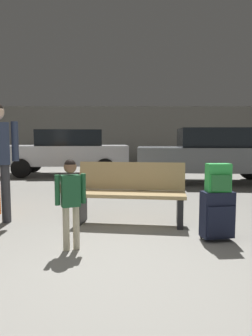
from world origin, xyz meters
The scene contains 8 objects.
ground_plane centered at (0.00, 4.00, -0.05)m, with size 18.00×18.00×0.10m, color gray.
garage_back_wall centered at (0.00, 12.86, 1.40)m, with size 18.00×0.12×2.80m, color slate.
bench centered at (0.21, 1.67, 0.44)m, with size 1.65×0.73×0.89m.
suitcase centered at (1.26, 0.88, 0.32)m, with size 0.41×0.29×0.60m.
backpack_bright centered at (1.26, 0.88, 0.77)m, with size 0.29×0.21×0.34m.
child centered at (-0.47, 0.56, 0.63)m, with size 0.33×0.19×1.02m.
parked_car_near centered at (2.57, 5.78, 0.81)m, with size 4.20×2.00×1.51m.
parked_car_far centered at (-1.83, 7.67, 0.81)m, with size 4.21×2.02×1.51m.
Camera 1 is at (0.15, -2.84, 1.26)m, focal length 33.36 mm.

